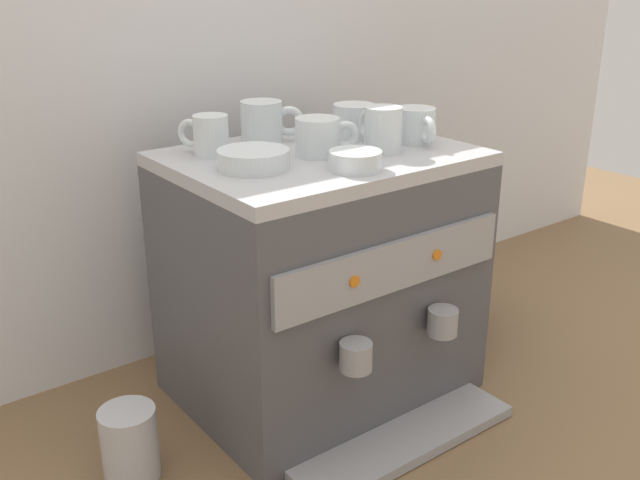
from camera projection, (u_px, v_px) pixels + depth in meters
ground_plane at (320, 385)px, 1.52m from camera, size 4.00×4.00×0.00m
tiled_backsplash_wall at (227, 133)px, 1.61m from camera, size 2.80×0.03×0.96m
espresso_machine at (321, 278)px, 1.43m from camera, size 0.54×0.52×0.50m
ceramic_cup_0 at (264, 122)px, 1.41m from camera, size 0.11×0.09×0.08m
ceramic_cup_1 at (320, 137)px, 1.31m from camera, size 0.12×0.08×0.07m
ceramic_cup_2 at (356, 121)px, 1.44m from camera, size 0.10×0.10×0.07m
ceramic_cup_3 at (381, 129)px, 1.33m from camera, size 0.07×0.11×0.08m
ceramic_cup_4 at (209, 135)px, 1.31m from camera, size 0.07×0.10×0.07m
ceramic_cup_5 at (416, 125)px, 1.40m from camera, size 0.08×0.11×0.07m
ceramic_bowl_0 at (253, 160)px, 1.23m from camera, size 0.12×0.12×0.03m
ceramic_bowl_1 at (355, 161)px, 1.22m from camera, size 0.09×0.09×0.03m
coffee_grinder at (451, 249)px, 1.72m from camera, size 0.19×0.19×0.41m
milk_pitcher at (130, 443)px, 1.23m from camera, size 0.10×0.10×0.13m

